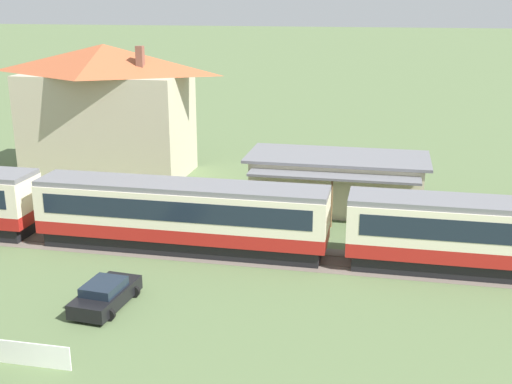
# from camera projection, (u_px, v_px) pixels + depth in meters

# --- Properties ---
(ground_plane) EXTENTS (600.00, 600.00, 0.00)m
(ground_plane) POSITION_uv_depth(u_px,v_px,m) (204.00, 250.00, 38.22)
(ground_plane) COLOR #566B42
(passenger_train) EXTENTS (54.33, 3.07, 4.10)m
(passenger_train) POSITION_uv_depth(u_px,v_px,m) (185.00, 213.00, 37.64)
(passenger_train) COLOR #AD1E19
(passenger_train) RESTS_ON ground_plane
(railway_track) EXTENTS (109.20, 3.60, 0.04)m
(railway_track) POSITION_uv_depth(u_px,v_px,m) (208.00, 251.00, 38.05)
(railway_track) COLOR #665B51
(railway_track) RESTS_ON ground_plane
(station_building) EXTENTS (12.59, 7.04, 3.87)m
(station_building) POSITION_uv_depth(u_px,v_px,m) (337.00, 182.00, 45.16)
(station_building) COLOR beige
(station_building) RESTS_ON ground_plane
(station_house_terracotta_roof) EXTENTS (14.29, 7.65, 10.81)m
(station_house_terracotta_roof) POSITION_uv_depth(u_px,v_px,m) (107.00, 109.00, 53.28)
(station_house_terracotta_roof) COLOR #BCB293
(station_house_terracotta_roof) RESTS_ON ground_plane
(parked_car_black) EXTENTS (2.50, 4.25, 1.32)m
(parked_car_black) POSITION_uv_depth(u_px,v_px,m) (106.00, 295.00, 31.05)
(parked_car_black) COLOR black
(parked_car_black) RESTS_ON ground_plane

